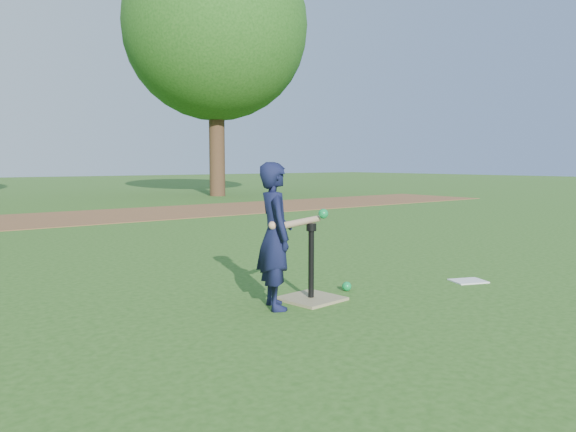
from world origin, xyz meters
TOP-DOWN VIEW (x-y plane):
  - ground at (0.00, 0.00)m, footprint 80.00×80.00m
  - dirt_strip at (0.00, 7.50)m, footprint 24.00×3.00m
  - child at (-0.34, -0.38)m, footprint 0.39×0.47m
  - wiffle_ball_ground at (0.47, -0.31)m, footprint 0.08×0.08m
  - clipboard at (1.61, -0.73)m, footprint 0.36×0.32m
  - batting_tee at (0.03, -0.37)m, footprint 0.48×0.48m
  - swing_action at (-0.07, -0.38)m, footprint 0.64×0.29m
  - tree_right at (6.50, 12.00)m, footprint 5.80×5.80m

SIDE VIEW (x-z plane):
  - ground at x=0.00m, z-range 0.00..0.00m
  - dirt_strip at x=0.00m, z-range 0.00..0.01m
  - clipboard at x=1.61m, z-range 0.00..0.01m
  - wiffle_ball_ground at x=0.47m, z-range 0.00..0.08m
  - batting_tee at x=0.03m, z-range -0.20..0.42m
  - child at x=-0.34m, z-range 0.00..1.10m
  - swing_action at x=-0.07m, z-range 0.58..0.70m
  - tree_right at x=6.50m, z-range 1.19..9.39m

